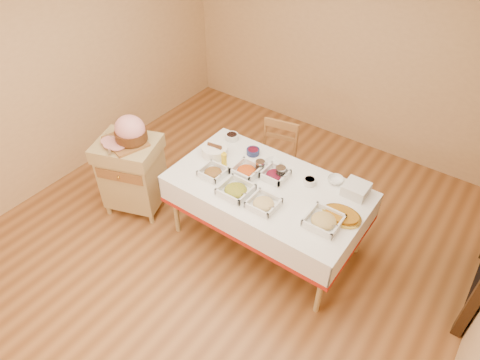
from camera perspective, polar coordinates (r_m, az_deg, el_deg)
name	(u,v)px	position (r m, az deg, el deg)	size (l,w,h in m)	color
room_shell	(220,141)	(3.55, -2.62, 5.16)	(5.00, 5.00, 5.00)	#9A5E2F
dining_table	(267,198)	(4.05, 3.65, -2.40)	(1.82, 1.02, 0.76)	tan
butcher_cart	(132,171)	(4.65, -14.21, 1.12)	(0.75, 0.69, 0.87)	tan
dining_chair	(275,162)	(4.68, 4.70, 2.40)	(0.49, 0.47, 0.92)	#956130
ham_on_board	(129,132)	(4.35, -14.52, 6.24)	(0.45, 0.43, 0.30)	#956130
serving_dish_a	(213,172)	(4.04, -3.62, 1.04)	(0.23, 0.22, 0.10)	silver
serving_dish_b	(236,190)	(3.83, -0.58, -1.34)	(0.27, 0.27, 0.11)	silver
serving_dish_c	(264,203)	(3.71, 3.15, -3.14)	(0.25, 0.25, 0.10)	silver
serving_dish_d	(324,221)	(3.63, 11.10, -5.34)	(0.28, 0.28, 0.11)	silver
serving_dish_e	(247,170)	(4.04, 0.87, 1.29)	(0.25, 0.24, 0.11)	silver
serving_dish_f	(275,175)	(4.01, 4.70, 0.72)	(0.24, 0.22, 0.11)	silver
small_bowl_left	(232,136)	(4.49, -1.09, 5.83)	(0.13, 0.13, 0.06)	silver
small_bowl_mid	(253,151)	(4.29, 1.75, 3.84)	(0.13, 0.13, 0.06)	navy
small_bowl_right	(310,181)	(3.98, 9.26, -0.14)	(0.11, 0.11, 0.06)	silver
bowl_white_imported	(273,162)	(4.18, 4.44, 2.36)	(0.15, 0.15, 0.04)	silver
bowl_small_imported	(335,180)	(4.05, 12.61, -0.01)	(0.15, 0.15, 0.05)	silver
preserve_jar_left	(260,167)	(4.06, 2.69, 1.80)	(0.09, 0.09, 0.12)	silver
preserve_jar_right	(280,173)	(4.00, 5.42, 0.92)	(0.10, 0.10, 0.12)	silver
mustard_bottle	(224,159)	(4.12, -2.14, 2.83)	(0.05, 0.05, 0.17)	yellow
bread_basket	(215,151)	(4.27, -3.37, 3.94)	(0.26, 0.26, 0.11)	white
plate_stack	(356,189)	(3.95, 15.21, -1.19)	(0.21, 0.21, 0.10)	silver
brass_platter	(342,215)	(3.72, 13.41, -4.62)	(0.34, 0.25, 0.04)	gold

